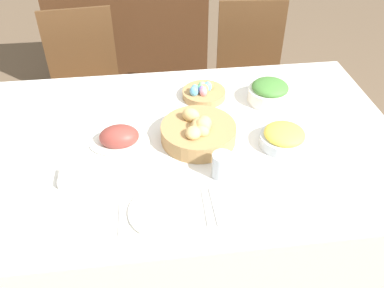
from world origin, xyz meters
TOP-DOWN VIEW (x-y plane):
  - ground_plane at (0.00, 0.00)m, footprint 12.00×12.00m
  - dining_table at (0.00, 0.00)m, footprint 1.81×1.15m
  - chair_far_left at (-0.51, 0.93)m, footprint 0.46×0.46m
  - chair_far_right at (0.53, 0.93)m, footprint 0.45×0.45m
  - sideboard at (-0.24, 1.83)m, footprint 1.20×0.44m
  - bread_basket at (0.06, -0.02)m, footprint 0.31×0.31m
  - egg_basket at (0.13, 0.31)m, footprint 0.20×0.20m
  - ham_platter at (-0.26, 0.01)m, footprint 0.25×0.17m
  - pineapple_bowl at (0.40, -0.09)m, footprint 0.19×0.19m
  - green_salad_bowl at (0.43, 0.24)m, footprint 0.20×0.20m
  - dinner_plate at (-0.11, -0.39)m, footprint 0.24×0.24m
  - fork at (-0.26, -0.39)m, footprint 0.01×0.17m
  - knife at (0.03, -0.39)m, footprint 0.01×0.17m
  - spoon at (0.06, -0.39)m, footprint 0.01×0.17m
  - drinking_cup at (0.12, -0.23)m, footprint 0.07×0.07m
  - butter_dish at (-0.41, -0.19)m, footprint 0.13×0.08m

SIDE VIEW (x-z plane):
  - ground_plane at x=0.00m, z-range 0.00..0.00m
  - dining_table at x=0.00m, z-range 0.00..0.75m
  - sideboard at x=-0.24m, z-range 0.00..0.93m
  - chair_far_left at x=-0.51m, z-range 0.03..0.97m
  - chair_far_right at x=0.53m, z-range 0.03..0.97m
  - fork at x=-0.26m, z-range 0.75..0.76m
  - knife at x=0.03m, z-range 0.75..0.76m
  - spoon at x=0.06m, z-range 0.75..0.76m
  - dinner_plate at x=-0.11m, z-range 0.75..0.76m
  - butter_dish at x=-0.41m, z-range 0.75..0.79m
  - egg_basket at x=0.13m, z-range 0.74..0.82m
  - ham_platter at x=-0.26m, z-range 0.74..0.82m
  - pineapple_bowl at x=0.40m, z-range 0.75..0.83m
  - bread_basket at x=0.06m, z-range 0.74..0.86m
  - drinking_cup at x=0.12m, z-range 0.75..0.85m
  - green_salad_bowl at x=0.43m, z-range 0.75..0.86m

